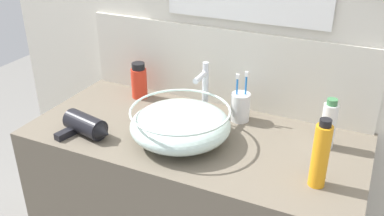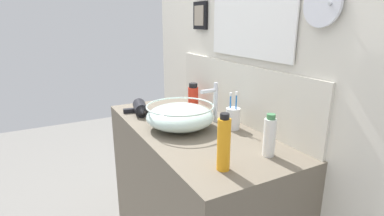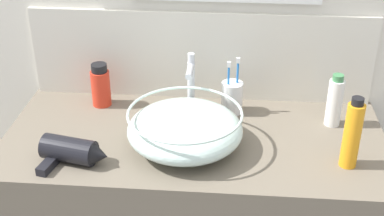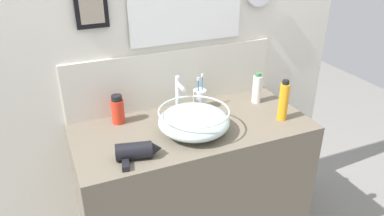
{
  "view_description": "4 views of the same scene",
  "coord_description": "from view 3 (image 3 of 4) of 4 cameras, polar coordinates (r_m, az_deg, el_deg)",
  "views": [
    {
      "loc": [
        0.54,
        -1.17,
        1.61
      ],
      "look_at": [
        -0.01,
        0.0,
        0.95
      ],
      "focal_mm": 40.0,
      "sensor_mm": 36.0,
      "label": 1
    },
    {
      "loc": [
        1.25,
        -0.67,
        1.38
      ],
      "look_at": [
        -0.01,
        0.0,
        0.95
      ],
      "focal_mm": 28.0,
      "sensor_mm": 36.0,
      "label": 2
    },
    {
      "loc": [
        0.11,
        -1.38,
        1.72
      ],
      "look_at": [
        -0.01,
        0.0,
        0.95
      ],
      "focal_mm": 50.0,
      "sensor_mm": 36.0,
      "label": 3
    },
    {
      "loc": [
        -0.64,
        -1.47,
        1.76
      ],
      "look_at": [
        -0.01,
        0.0,
        0.95
      ],
      "focal_mm": 35.0,
      "sensor_mm": 36.0,
      "label": 4
    }
  ],
  "objects": [
    {
      "name": "lotion_bottle",
      "position": [
        1.72,
        14.98,
        0.68
      ],
      "size": [
        0.05,
        0.05,
        0.17
      ],
      "color": "white",
      "rests_on": "vanity_counter"
    },
    {
      "name": "faucet",
      "position": [
        1.7,
        -0.13,
        2.84
      ],
      "size": [
        0.02,
        0.1,
        0.21
      ],
      "color": "silver",
      "rests_on": "vanity_counter"
    },
    {
      "name": "glass_bowl_sink",
      "position": [
        1.56,
        -0.75,
        -2.23
      ],
      "size": [
        0.34,
        0.34,
        0.12
      ],
      "color": "silver",
      "rests_on": "vanity_counter"
    },
    {
      "name": "spray_bottle",
      "position": [
        1.52,
        16.72,
        -2.69
      ],
      "size": [
        0.05,
        0.05,
        0.21
      ],
      "color": "orange",
      "rests_on": "vanity_counter"
    },
    {
      "name": "toothbrush_cup",
      "position": [
        1.75,
        4.28,
        1.18
      ],
      "size": [
        0.07,
        0.07,
        0.19
      ],
      "color": "white",
      "rests_on": "vanity_counter"
    },
    {
      "name": "shampoo_bottle",
      "position": [
        1.81,
        -9.72,
        2.37
      ],
      "size": [
        0.06,
        0.06,
        0.15
      ],
      "color": "red",
      "rests_on": "vanity_counter"
    },
    {
      "name": "back_panel",
      "position": [
        1.77,
        1.08,
        11.2
      ],
      "size": [
        2.01,
        0.1,
        2.36
      ],
      "color": "silver",
      "rests_on": "ground"
    },
    {
      "name": "hair_drier",
      "position": [
        1.54,
        -12.6,
        -4.55
      ],
      "size": [
        0.21,
        0.14,
        0.07
      ],
      "color": "black",
      "rests_on": "vanity_counter"
    }
  ]
}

